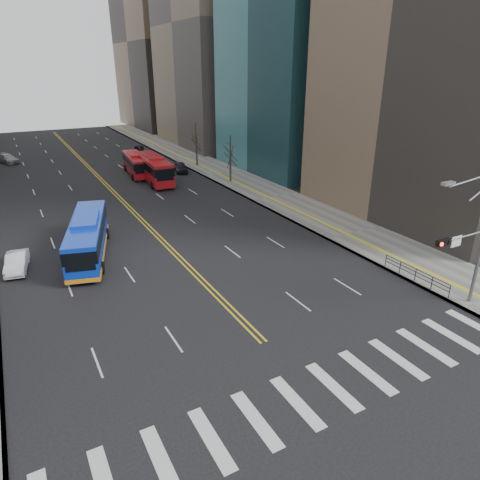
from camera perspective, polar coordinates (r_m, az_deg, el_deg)
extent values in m
plane|color=black|center=(23.61, 10.03, -19.57)|extent=(220.00, 220.00, 0.00)
cube|color=slate|center=(67.00, -2.13, 8.88)|extent=(7.00, 130.00, 0.15)
cube|color=silver|center=(20.78, -10.50, -26.94)|extent=(0.70, 4.00, 0.01)
cube|color=silver|center=(21.30, -3.88, -24.94)|extent=(0.70, 4.00, 0.01)
cube|color=silver|center=(22.06, 2.16, -22.80)|extent=(0.70, 4.00, 0.01)
cube|color=silver|center=(23.04, 7.56, -20.63)|extent=(0.70, 4.00, 0.01)
cube|color=silver|center=(24.21, 12.34, -18.51)|extent=(0.70, 4.00, 0.01)
cube|color=silver|center=(25.55, 16.55, -16.49)|extent=(0.70, 4.00, 0.01)
cube|color=silver|center=(27.03, 20.25, -14.62)|extent=(0.70, 4.00, 0.01)
cube|color=silver|center=(28.62, 23.49, -12.90)|extent=(0.70, 4.00, 0.01)
cube|color=silver|center=(30.32, 26.35, -11.33)|extent=(0.70, 4.00, 0.01)
cube|color=silver|center=(32.10, 28.86, -9.91)|extent=(0.70, 4.00, 0.01)
cube|color=gold|center=(70.97, -18.94, 8.40)|extent=(0.15, 100.00, 0.01)
cube|color=gold|center=(71.03, -18.63, 8.45)|extent=(0.15, 100.00, 0.01)
cube|color=#766951|center=(94.31, -2.74, 26.78)|extent=(20.00, 26.00, 46.00)
cube|color=brown|center=(123.30, -10.43, 24.49)|extent=(18.00, 30.00, 42.00)
cylinder|color=slate|center=(30.72, 27.66, 0.40)|extent=(4.50, 0.12, 0.12)
cube|color=black|center=(29.18, 25.48, -0.28)|extent=(1.10, 0.28, 0.38)
cylinder|color=#FF190C|center=(28.82, 25.31, -0.51)|extent=(0.24, 0.08, 0.24)
cylinder|color=black|center=(29.09, 25.72, -0.38)|extent=(0.24, 0.08, 0.24)
cylinder|color=black|center=(29.37, 26.13, -0.25)|extent=(0.24, 0.08, 0.24)
cube|color=white|center=(30.27, 26.89, -0.17)|extent=(0.90, 0.06, 0.70)
cube|color=#999993|center=(27.60, 26.02, 6.79)|extent=(0.90, 0.35, 0.18)
cube|color=black|center=(35.46, 22.45, -3.61)|extent=(0.04, 6.00, 0.04)
cylinder|color=black|center=(34.14, 26.16, -6.21)|extent=(0.06, 0.06, 1.00)
cylinder|color=black|center=(34.88, 24.20, -5.25)|extent=(0.06, 0.06, 1.00)
cylinder|color=black|center=(35.66, 22.34, -4.33)|extent=(0.06, 0.06, 1.00)
cylinder|color=black|center=(36.50, 20.56, -3.45)|extent=(0.06, 0.06, 1.00)
cylinder|color=black|center=(37.37, 18.87, -2.60)|extent=(0.06, 0.06, 1.00)
cylinder|color=#2E231C|center=(61.62, -1.29, 9.29)|extent=(0.28, 0.28, 3.50)
cylinder|color=#2E231C|center=(72.22, -5.79, 11.23)|extent=(0.28, 0.28, 3.75)
cube|color=#0D38CF|center=(39.45, -19.63, 0.42)|extent=(5.67, 12.37, 2.89)
cube|color=black|center=(39.25, -19.73, 1.19)|extent=(5.74, 12.41, 1.04)
cube|color=#0D38CF|center=(38.93, -19.92, 2.53)|extent=(3.08, 4.63, 0.40)
cube|color=orange|center=(39.90, -19.40, -1.23)|extent=(5.74, 12.41, 0.35)
cylinder|color=black|center=(36.58, -21.85, -3.84)|extent=(0.56, 1.04, 1.00)
cylinder|color=black|center=(36.24, -17.91, -3.53)|extent=(0.56, 1.04, 1.00)
cylinder|color=black|center=(43.67, -20.62, 0.55)|extent=(0.56, 1.04, 1.00)
cylinder|color=black|center=(43.38, -17.32, 0.85)|extent=(0.56, 1.04, 1.00)
cube|color=#B41319|center=(63.23, -11.43, 9.33)|extent=(3.43, 11.92, 3.08)
cube|color=black|center=(63.11, -11.47, 9.85)|extent=(3.49, 11.95, 1.10)
cube|color=#B41319|center=(62.89, -11.54, 10.78)|extent=(2.40, 4.25, 0.40)
cylinder|color=black|center=(59.69, -11.67, 7.17)|extent=(0.36, 1.02, 1.00)
cylinder|color=black|center=(60.34, -9.19, 7.51)|extent=(0.36, 1.02, 1.00)
cylinder|color=black|center=(66.84, -13.27, 8.64)|extent=(0.36, 1.02, 1.00)
cylinder|color=black|center=(67.42, -11.04, 8.94)|extent=(0.36, 1.02, 1.00)
cube|color=#B41319|center=(67.92, -13.72, 9.82)|extent=(3.31, 10.39, 2.62)
cube|color=black|center=(67.81, -13.76, 10.26)|extent=(3.37, 10.41, 0.95)
cube|color=#B41319|center=(67.64, -13.83, 10.99)|extent=(2.20, 3.74, 0.40)
cylinder|color=black|center=(64.85, -14.12, 8.15)|extent=(0.40, 1.02, 1.00)
cylinder|color=black|center=(65.23, -12.10, 8.41)|extent=(0.40, 1.02, 1.00)
cylinder|color=black|center=(71.15, -15.05, 9.29)|extent=(0.40, 1.02, 1.00)
cylinder|color=black|center=(71.50, -13.19, 9.52)|extent=(0.40, 1.02, 1.00)
imported|color=white|center=(39.38, -27.63, -2.66)|extent=(2.19, 4.49, 1.42)
imported|color=black|center=(68.52, -7.91, 9.57)|extent=(2.73, 4.69, 1.50)
imported|color=gray|center=(84.53, -28.58, 9.50)|extent=(3.95, 5.46, 1.47)
imported|color=black|center=(85.87, -13.53, 11.65)|extent=(3.55, 4.87, 1.23)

